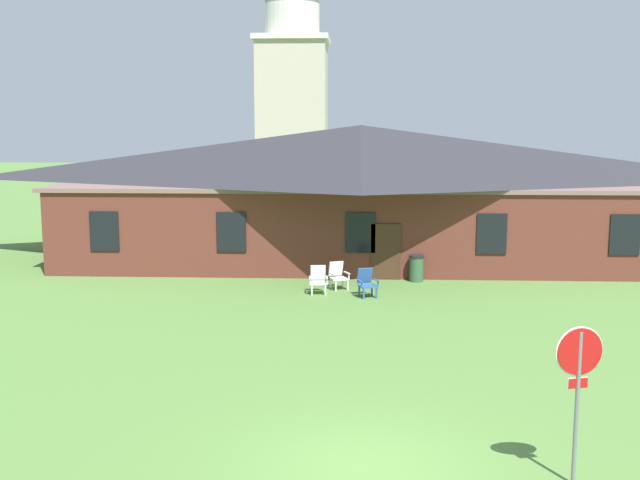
{
  "coord_description": "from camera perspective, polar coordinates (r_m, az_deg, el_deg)",
  "views": [
    {
      "loc": [
        -0.17,
        -12.16,
        5.76
      ],
      "look_at": [
        -1.2,
        9.35,
        2.46
      ],
      "focal_mm": 42.67,
      "sensor_mm": 36.0,
      "label": 1
    }
  ],
  "objects": [
    {
      "name": "lawn_chair_near_door",
      "position": [
        26.76,
        1.35,
        -2.63
      ],
      "size": [
        0.8,
        0.84,
        0.96
      ],
      "color": "white",
      "rests_on": "ground"
    },
    {
      "name": "ground_plane",
      "position": [
        13.46,
        3.34,
        -16.66
      ],
      "size": [
        200.0,
        200.0,
        0.0
      ],
      "primitive_type": "plane",
      "color": "#517A38"
    },
    {
      "name": "trash_bin",
      "position": [
        28.23,
        7.24,
        -2.11
      ],
      "size": [
        0.56,
        0.56,
        0.98
      ],
      "color": "#335638",
      "rests_on": "ground"
    },
    {
      "name": "dome_tower",
      "position": [
        54.56,
        -2.07,
        10.97
      ],
      "size": [
        5.18,
        5.18,
        17.46
      ],
      "color": "#BCB29E",
      "rests_on": "ground"
    },
    {
      "name": "brick_building",
      "position": [
        33.06,
        3.03,
        3.75
      ],
      "size": [
        25.08,
        10.4,
        5.71
      ],
      "color": "brown",
      "rests_on": "ground"
    },
    {
      "name": "lawn_chair_by_porch",
      "position": [
        26.04,
        -0.13,
        -2.94
      ],
      "size": [
        0.68,
        0.71,
        0.96
      ],
      "color": "white",
      "rests_on": "ground"
    },
    {
      "name": "stop_sign",
      "position": [
        12.85,
        18.82,
        -9.46
      ],
      "size": [
        0.79,
        0.22,
        2.62
      ],
      "color": "slate",
      "rests_on": "ground"
    },
    {
      "name": "lawn_chair_left_end",
      "position": [
        25.6,
        3.52,
        -3.17
      ],
      "size": [
        0.77,
        0.82,
        0.96
      ],
      "color": "#2D5693",
      "rests_on": "ground"
    }
  ]
}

